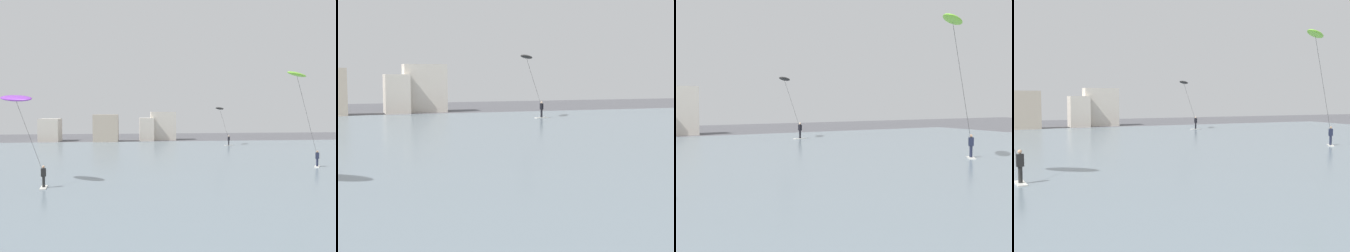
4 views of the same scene
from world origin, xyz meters
TOP-DOWN VIEW (x-y plane):
  - water_bay at (0.00, 30.87)m, footprint 84.00×52.00m
  - far_shore_buildings at (-2.66, 59.80)m, footprint 25.95×5.94m
  - kitesurfer_purple at (-8.31, 21.82)m, footprint 4.39×3.67m
  - kitesurfer_lime at (16.09, 25.86)m, footprint 5.38×3.76m
  - kitesurfer_black at (14.71, 48.85)m, footprint 3.38×3.25m

SIDE VIEW (x-z plane):
  - water_bay at x=0.00m, z-range 0.00..0.10m
  - far_shore_buildings at x=-2.66m, z-range -0.33..5.28m
  - kitesurfer_black at x=14.71m, z-range 2.48..8.84m
  - kitesurfer_purple at x=-8.31m, z-range 2.69..9.74m
  - kitesurfer_lime at x=16.09m, z-range 3.94..13.41m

